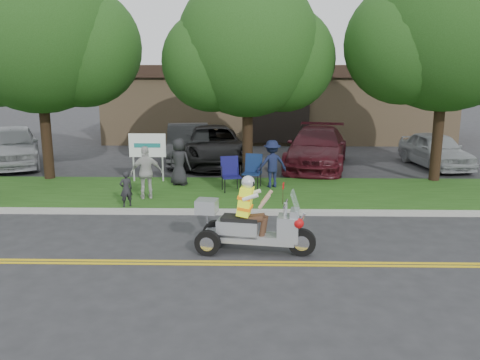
{
  "coord_description": "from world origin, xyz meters",
  "views": [
    {
      "loc": [
        0.63,
        -10.38,
        4.04
      ],
      "look_at": [
        0.35,
        2.0,
        1.21
      ],
      "focal_mm": 38.0,
      "sensor_mm": 36.0,
      "label": 1
    }
  ],
  "objects_px": {
    "lawn_chair_a": "(230,172)",
    "parked_car_right": "(317,148)",
    "lawn_chair_b": "(253,169)",
    "parked_car_far_right": "(436,150)",
    "parked_car_far_left": "(13,146)",
    "parked_car_left": "(188,144)",
    "parked_car_mid": "(212,145)",
    "trike_scooter": "(250,226)",
    "spectator_adult_right": "(146,173)"
  },
  "relations": [
    {
      "from": "parked_car_far_left",
      "to": "lawn_chair_b",
      "type": "bearing_deg",
      "value": -44.44
    },
    {
      "from": "lawn_chair_a",
      "to": "parked_car_far_right",
      "type": "relative_size",
      "value": 0.26
    },
    {
      "from": "parked_car_far_left",
      "to": "trike_scooter",
      "type": "bearing_deg",
      "value": -67.76
    },
    {
      "from": "trike_scooter",
      "to": "lawn_chair_b",
      "type": "height_order",
      "value": "trike_scooter"
    },
    {
      "from": "lawn_chair_a",
      "to": "parked_car_right",
      "type": "relative_size",
      "value": 0.2
    },
    {
      "from": "spectator_adult_right",
      "to": "parked_car_left",
      "type": "bearing_deg",
      "value": -110.74
    },
    {
      "from": "parked_car_right",
      "to": "parked_car_far_right",
      "type": "bearing_deg",
      "value": 14.52
    },
    {
      "from": "parked_car_far_left",
      "to": "parked_car_right",
      "type": "xyz_separation_m",
      "value": [
        12.23,
        -0.06,
        -0.03
      ]
    },
    {
      "from": "spectator_adult_right",
      "to": "parked_car_far_left",
      "type": "bearing_deg",
      "value": -55.73
    },
    {
      "from": "parked_car_mid",
      "to": "parked_car_far_right",
      "type": "bearing_deg",
      "value": -13.68
    },
    {
      "from": "lawn_chair_b",
      "to": "spectator_adult_right",
      "type": "distance_m",
      "value": 3.54
    },
    {
      "from": "lawn_chair_b",
      "to": "parked_car_right",
      "type": "bearing_deg",
      "value": 69.49
    },
    {
      "from": "lawn_chair_a",
      "to": "parked_car_far_right",
      "type": "bearing_deg",
      "value": 15.13
    },
    {
      "from": "spectator_adult_right",
      "to": "parked_car_far_left",
      "type": "distance_m",
      "value": 8.43
    },
    {
      "from": "parked_car_right",
      "to": "parked_car_far_right",
      "type": "xyz_separation_m",
      "value": [
        4.76,
        0.22,
        -0.1
      ]
    },
    {
      "from": "trike_scooter",
      "to": "parked_car_left",
      "type": "bearing_deg",
      "value": 113.33
    },
    {
      "from": "lawn_chair_b",
      "to": "parked_car_right",
      "type": "height_order",
      "value": "parked_car_right"
    },
    {
      "from": "lawn_chair_a",
      "to": "lawn_chair_b",
      "type": "distance_m",
      "value": 0.87
    },
    {
      "from": "parked_car_left",
      "to": "lawn_chair_b",
      "type": "bearing_deg",
      "value": -67.25
    },
    {
      "from": "lawn_chair_b",
      "to": "parked_car_right",
      "type": "relative_size",
      "value": 0.2
    },
    {
      "from": "trike_scooter",
      "to": "spectator_adult_right",
      "type": "xyz_separation_m",
      "value": [
        -3.09,
        4.13,
        0.3
      ]
    },
    {
      "from": "trike_scooter",
      "to": "parked_car_mid",
      "type": "xyz_separation_m",
      "value": [
        -1.59,
        10.11,
        0.18
      ]
    },
    {
      "from": "trike_scooter",
      "to": "lawn_chair_b",
      "type": "xyz_separation_m",
      "value": [
        0.08,
        5.7,
        0.11
      ]
    },
    {
      "from": "parked_car_left",
      "to": "parked_car_right",
      "type": "distance_m",
      "value": 5.32
    },
    {
      "from": "spectator_adult_right",
      "to": "lawn_chair_b",
      "type": "bearing_deg",
      "value": -169.94
    },
    {
      "from": "parked_car_left",
      "to": "parked_car_far_right",
      "type": "xyz_separation_m",
      "value": [
        10.0,
        -0.74,
        -0.1
      ]
    },
    {
      "from": "trike_scooter",
      "to": "lawn_chair_a",
      "type": "relative_size",
      "value": 2.43
    },
    {
      "from": "spectator_adult_right",
      "to": "parked_car_mid",
      "type": "height_order",
      "value": "spectator_adult_right"
    },
    {
      "from": "lawn_chair_a",
      "to": "parked_car_far_right",
      "type": "distance_m",
      "value": 9.18
    },
    {
      "from": "lawn_chair_a",
      "to": "parked_car_far_left",
      "type": "relative_size",
      "value": 0.22
    },
    {
      "from": "parked_car_far_left",
      "to": "parked_car_far_right",
      "type": "xyz_separation_m",
      "value": [
        17.0,
        0.16,
        -0.13
      ]
    },
    {
      "from": "lawn_chair_a",
      "to": "parked_car_mid",
      "type": "height_order",
      "value": "parked_car_mid"
    },
    {
      "from": "parked_car_mid",
      "to": "lawn_chair_a",
      "type": "bearing_deg",
      "value": -89.66
    },
    {
      "from": "lawn_chair_b",
      "to": "parked_car_far_left",
      "type": "distance_m",
      "value": 10.4
    },
    {
      "from": "lawn_chair_a",
      "to": "parked_car_mid",
      "type": "relative_size",
      "value": 0.19
    },
    {
      "from": "lawn_chair_b",
      "to": "parked_car_mid",
      "type": "bearing_deg",
      "value": 124.69
    },
    {
      "from": "lawn_chair_b",
      "to": "parked_car_right",
      "type": "xyz_separation_m",
      "value": [
        2.55,
        3.72,
        0.08
      ]
    },
    {
      "from": "parked_car_mid",
      "to": "parked_car_right",
      "type": "distance_m",
      "value": 4.28
    },
    {
      "from": "trike_scooter",
      "to": "parked_car_far_left",
      "type": "height_order",
      "value": "trike_scooter"
    },
    {
      "from": "parked_car_left",
      "to": "parked_car_right",
      "type": "xyz_separation_m",
      "value": [
        5.24,
        -0.96,
        -0.0
      ]
    },
    {
      "from": "lawn_chair_a",
      "to": "parked_car_far_left",
      "type": "bearing_deg",
      "value": 140.66
    },
    {
      "from": "lawn_chair_a",
      "to": "spectator_adult_right",
      "type": "distance_m",
      "value": 2.68
    },
    {
      "from": "lawn_chair_b",
      "to": "parked_car_right",
      "type": "distance_m",
      "value": 4.51
    },
    {
      "from": "parked_car_far_left",
      "to": "parked_car_far_right",
      "type": "height_order",
      "value": "parked_car_far_left"
    },
    {
      "from": "trike_scooter",
      "to": "parked_car_right",
      "type": "xyz_separation_m",
      "value": [
        2.63,
        9.43,
        0.19
      ]
    },
    {
      "from": "trike_scooter",
      "to": "parked_car_far_left",
      "type": "xyz_separation_m",
      "value": [
        -9.6,
        9.48,
        0.22
      ]
    },
    {
      "from": "lawn_chair_a",
      "to": "spectator_adult_right",
      "type": "xyz_separation_m",
      "value": [
        -2.45,
        -1.07,
        0.18
      ]
    },
    {
      "from": "lawn_chair_b",
      "to": "parked_car_left",
      "type": "distance_m",
      "value": 5.4
    },
    {
      "from": "spectator_adult_right",
      "to": "parked_car_left",
      "type": "relative_size",
      "value": 0.33
    },
    {
      "from": "spectator_adult_right",
      "to": "parked_car_far_right",
      "type": "relative_size",
      "value": 0.39
    }
  ]
}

